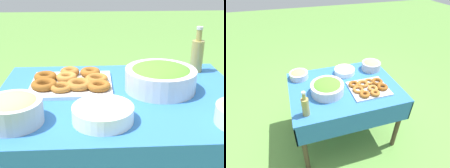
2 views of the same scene
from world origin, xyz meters
The scene contains 8 objects.
ground_plane centered at (0.00, 0.00, 0.00)m, with size 14.00×14.00×0.00m, color #609342.
picnic_table centered at (0.00, 0.00, 0.62)m, with size 1.13×0.84×0.72m.
salad_bowl centered at (0.19, 0.06, 0.79)m, with size 0.33×0.33×0.12m.
pasta_bowl centered at (-0.42, -0.23, 0.78)m, with size 0.22×0.22×0.11m.
donut_platter centered at (-0.22, 0.12, 0.74)m, with size 0.41×0.35×0.05m.
plate_stack centered at (-0.08, -0.23, 0.75)m, with size 0.23×0.23×0.06m.
olive_oil_bottle centered at (0.44, 0.30, 0.82)m, with size 0.06×0.06×0.25m.
bread_bowl centered at (0.43, -0.29, 0.77)m, with size 0.21×0.21×0.09m.
Camera 2 is at (0.48, 1.39, 1.82)m, focal length 28.00 mm.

